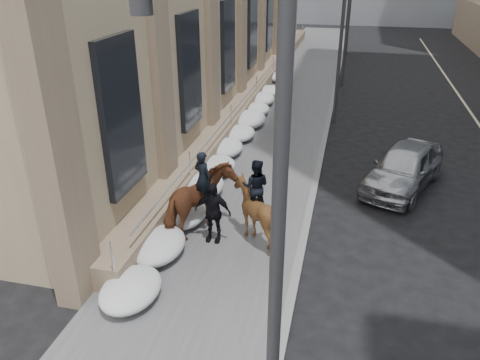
% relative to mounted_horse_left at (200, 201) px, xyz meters
% --- Properties ---
extents(ground, '(140.00, 140.00, 0.00)m').
position_rel_mounted_horse_left_xyz_m(ground, '(0.64, -1.51, -1.25)').
color(ground, black).
rests_on(ground, ground).
extents(sidewalk, '(5.00, 80.00, 0.12)m').
position_rel_mounted_horse_left_xyz_m(sidewalk, '(0.64, 8.49, -1.19)').
color(sidewalk, '#4D4D4F').
rests_on(sidewalk, ground).
extents(curb, '(0.24, 80.00, 0.12)m').
position_rel_mounted_horse_left_xyz_m(curb, '(3.26, 8.49, -1.19)').
color(curb, slate).
rests_on(curb, ground).
extents(streetlight_near, '(1.71, 0.24, 8.00)m').
position_rel_mounted_horse_left_xyz_m(streetlight_near, '(3.38, -7.51, 3.33)').
color(streetlight_near, '#2D2D30').
rests_on(streetlight_near, ground).
extents(streetlight_mid, '(1.71, 0.24, 8.00)m').
position_rel_mounted_horse_left_xyz_m(streetlight_mid, '(3.38, 12.49, 3.33)').
color(streetlight_mid, '#2D2D30').
rests_on(streetlight_mid, ground).
extents(streetlight_far, '(1.71, 0.24, 8.00)m').
position_rel_mounted_horse_left_xyz_m(streetlight_far, '(3.38, 32.49, 3.33)').
color(streetlight_far, '#2D2D30').
rests_on(streetlight_far, ground).
extents(traffic_signal, '(4.10, 0.22, 6.00)m').
position_rel_mounted_horse_left_xyz_m(traffic_signal, '(2.71, 20.49, 2.75)').
color(traffic_signal, '#2D2D30').
rests_on(traffic_signal, ground).
extents(snow_bank, '(1.70, 18.10, 0.76)m').
position_rel_mounted_horse_left_xyz_m(snow_bank, '(-0.78, 6.60, -0.78)').
color(snow_bank, silver).
rests_on(snow_bank, sidewalk).
extents(mounted_horse_left, '(2.11, 2.82, 2.74)m').
position_rel_mounted_horse_left_xyz_m(mounted_horse_left, '(0.00, 0.00, 0.00)').
color(mounted_horse_left, '#562D19').
rests_on(mounted_horse_left, sidewalk).
extents(mounted_horse_right, '(1.67, 1.85, 2.63)m').
position_rel_mounted_horse_left_xyz_m(mounted_horse_right, '(1.75, 0.01, -0.04)').
color(mounted_horse_right, '#422913').
rests_on(mounted_horse_right, sidewalk).
extents(pedestrian, '(1.16, 0.50, 1.97)m').
position_rel_mounted_horse_left_xyz_m(pedestrian, '(0.52, -0.33, -0.15)').
color(pedestrian, black).
rests_on(pedestrian, sidewalk).
extents(car_silver, '(3.75, 5.34, 1.69)m').
position_rel_mounted_horse_left_xyz_m(car_silver, '(6.53, 5.10, -0.41)').
color(car_silver, '#929499').
rests_on(car_silver, ground).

